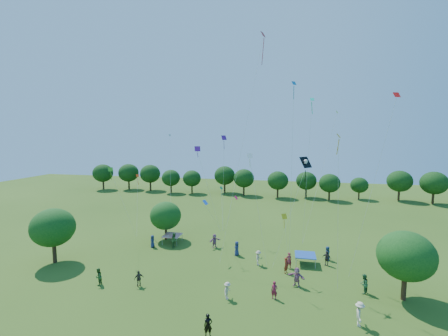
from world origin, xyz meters
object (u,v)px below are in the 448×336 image
Objects in this scene: near_tree_north at (166,216)px; near_tree_east at (406,256)px; near_tree_west at (53,227)px; red_high_kite at (256,76)px; pirate_kite at (305,164)px; tent_red_stripe at (172,235)px; man_in_black at (208,325)px; tent_blue at (305,255)px.

near_tree_east is (26.13, -10.10, 0.63)m from near_tree_north.
near_tree_west is 1.18× the size of near_tree_north.
pirate_kite is at bearing -47.95° from red_high_kite.
near_tree_north reaches higher than tent_red_stripe.
red_high_kite is at bearing -5.42° from tent_red_stripe.
tent_red_stripe is at bearing -40.49° from near_tree_north.
near_tree_north is 21.13m from pirate_kite.
near_tree_east reaches higher than near_tree_north.
near_tree_east is (35.40, -0.48, -0.07)m from near_tree_west.
man_in_black is 0.15× the size of pirate_kite.
red_high_kite reaches higher than near_tree_west.
tent_red_stripe is at bearing 174.58° from red_high_kite.
man_in_black is 0.07× the size of red_high_kite.
near_tree_west is 35.40m from near_tree_east.
tent_red_stripe and tent_blue have the same top height.
near_tree_north is 21.27m from man_in_black.
tent_red_stripe is 0.09× the size of red_high_kite.
near_tree_east reaches higher than tent_blue.
pirate_kite is 12.41m from red_high_kite.
near_tree_east is 23.31m from red_high_kite.
tent_red_stripe is 20.61m from pirate_kite.
tent_red_stripe is at bearing 38.44° from near_tree_west.
tent_red_stripe is (-24.75, 8.93, -2.92)m from near_tree_east.
near_tree_west is 2.79× the size of tent_blue.
near_tree_west reaches higher than tent_red_stripe.
red_high_kite is at bearing 62.16° from man_in_black.
red_high_kite reaches higher than near_tree_east.
tent_blue is at bearing 10.81° from near_tree_west.
tent_red_stripe is 1.33× the size of man_in_black.
near_tree_north is at bearing 46.09° from near_tree_west.
red_high_kite is (-5.37, 5.96, 9.47)m from pirate_kite.
near_tree_east is at bearing -35.89° from tent_blue.
tent_blue is at bearing 39.33° from man_in_black.
near_tree_north is at bearing 169.81° from red_high_kite.
man_in_black is at bearing -118.39° from tent_blue.
pirate_kite reaches higher than tent_red_stripe.
tent_blue is at bearing 144.11° from near_tree_east.
near_tree_north reaches higher than tent_blue.
red_high_kite reaches higher than tent_red_stripe.
near_tree_west is 13.91m from tent_red_stripe.
near_tree_north is at bearing 158.86° from near_tree_east.
man_in_black is (9.38, -17.00, -0.21)m from tent_red_stripe.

